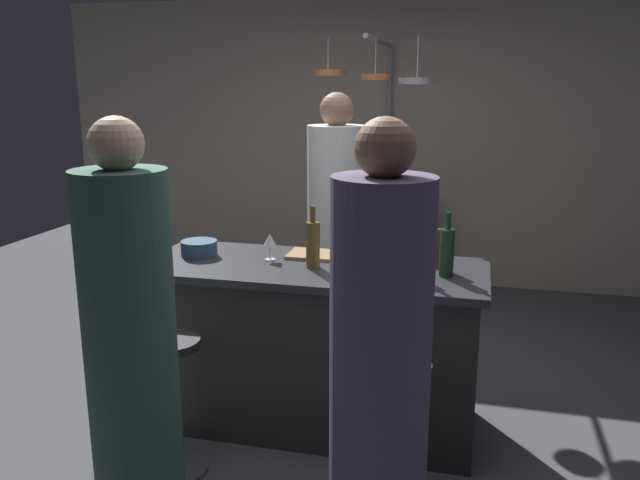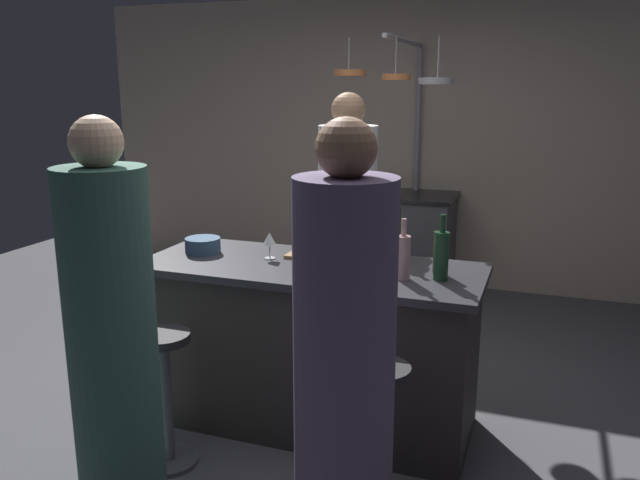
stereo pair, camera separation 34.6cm
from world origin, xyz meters
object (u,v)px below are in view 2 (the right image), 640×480
at_px(mixing_bowl_blue, 203,245).
at_px(bar_stool_right, 378,432).
at_px(guest_left, 113,343).
at_px(wine_bottle_green, 441,255).
at_px(bar_stool_left, 166,393).
at_px(pepper_mill, 438,252).
at_px(chef, 347,242).
at_px(wine_glass_near_right_guest, 371,241).
at_px(guest_right, 344,378).
at_px(wine_bottle_rose, 403,256).
at_px(cutting_board, 318,255).
at_px(wine_bottle_amber, 309,243).
at_px(wine_glass_near_left_guest, 270,240).
at_px(stove_range, 408,243).
at_px(wine_bottle_red, 398,241).
at_px(mixing_bowl_ceramic, 346,268).

bearing_deg(mixing_bowl_blue, bar_stool_right, -28.52).
distance_m(guest_left, wine_bottle_green, 1.54).
distance_m(bar_stool_left, pepper_mill, 1.50).
xyz_separation_m(chef, wine_glass_near_right_guest, (0.34, -0.65, 0.18)).
relative_size(bar_stool_right, guest_right, 0.40).
bearing_deg(guest_left, wine_bottle_rose, 43.44).
xyz_separation_m(bar_stool_left, guest_right, (1.02, -0.39, 0.42)).
bearing_deg(wine_glass_near_right_guest, cutting_board, -173.27).
bearing_deg(wine_bottle_rose, bar_stool_right, -86.23).
bearing_deg(wine_bottle_amber, pepper_mill, 11.27).
bearing_deg(wine_glass_near_left_guest, stove_range, 84.10).
xyz_separation_m(pepper_mill, wine_glass_near_left_guest, (-0.90, -0.05, 0.00)).
xyz_separation_m(wine_bottle_red, mixing_bowl_blue, (-1.07, -0.18, -0.07)).
relative_size(cutting_board, wine_bottle_red, 1.07).
bearing_deg(mixing_bowl_ceramic, wine_glass_near_right_guest, 82.41).
bearing_deg(wine_bottle_red, stove_range, 100.50).
relative_size(wine_bottle_rose, mixing_bowl_ceramic, 1.83).
xyz_separation_m(guest_left, wine_glass_near_right_guest, (0.75, 1.22, 0.21)).
bearing_deg(chef, wine_bottle_green, -49.66).
relative_size(wine_bottle_rose, wine_glass_near_left_guest, 2.05).
xyz_separation_m(guest_left, wine_bottle_green, (1.16, 0.98, 0.23)).
distance_m(cutting_board, wine_bottle_red, 0.45).
xyz_separation_m(pepper_mill, wine_bottle_red, (-0.23, 0.12, 0.01)).
bearing_deg(wine_bottle_amber, cutting_board, 97.82).
relative_size(wine_bottle_red, wine_bottle_amber, 0.93).
height_order(cutting_board, wine_glass_near_right_guest, wine_glass_near_right_guest).
bearing_deg(wine_bottle_amber, wine_bottle_green, 0.87).
relative_size(wine_glass_near_left_guest, mixing_bowl_ceramic, 0.89).
bearing_deg(guest_left, wine_glass_near_right_guest, 58.58).
height_order(chef, wine_bottle_green, chef).
height_order(wine_glass_near_left_guest, mixing_bowl_ceramic, wine_glass_near_left_guest).
xyz_separation_m(stove_range, wine_glass_near_left_guest, (-0.25, -2.41, 0.56)).
distance_m(bar_stool_right, wine_bottle_amber, 1.02).
bearing_deg(wine_bottle_rose, wine_bottle_amber, 175.68).
bearing_deg(guest_left, mixing_bowl_blue, 99.73).
relative_size(wine_bottle_red, wine_glass_near_left_guest, 2.05).
xyz_separation_m(bar_stool_left, wine_glass_near_right_guest, (0.78, 0.83, 0.63)).
bearing_deg(stove_range, wine_bottle_amber, -89.76).
xyz_separation_m(guest_right, wine_bottle_red, (-0.10, 1.22, 0.22)).
height_order(stove_range, wine_glass_near_right_guest, wine_glass_near_right_guest).
bearing_deg(guest_left, bar_stool_left, 94.58).
xyz_separation_m(stove_range, mixing_bowl_blue, (-0.66, -2.42, 0.50)).
distance_m(chef, pepper_mill, 1.07).
relative_size(pepper_mill, wine_glass_near_right_guest, 1.44).
relative_size(pepper_mill, mixing_bowl_blue, 1.06).
relative_size(cutting_board, wine_bottle_amber, 0.99).
height_order(wine_bottle_red, wine_glass_near_right_guest, wine_bottle_red).
relative_size(wine_bottle_red, wine_glass_near_right_guest, 2.05).
bearing_deg(pepper_mill, stove_range, 105.38).
xyz_separation_m(wine_bottle_amber, wine_glass_near_right_guest, (0.26, 0.25, -0.02)).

